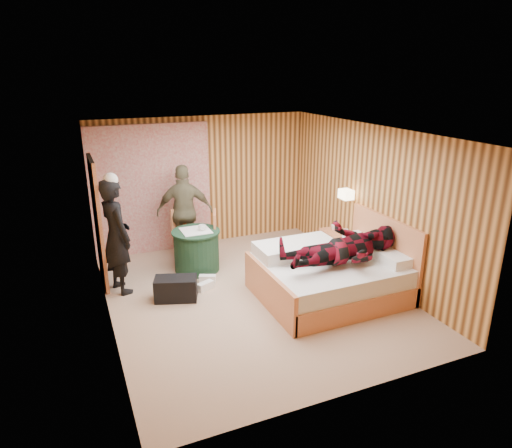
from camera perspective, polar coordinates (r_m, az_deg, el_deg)
name	(u,v)px	position (r m, az deg, el deg)	size (l,w,h in m)	color
floor	(252,295)	(7.15, -0.45, -8.86)	(4.20, 5.00, 0.01)	tan
ceiling	(252,132)	(6.38, -0.51, 11.45)	(4.20, 5.00, 0.01)	silver
wall_back	(203,182)	(8.93, -6.69, 5.30)	(4.20, 0.02, 2.50)	#EDAC5B
wall_left	(102,238)	(6.21, -18.69, -1.68)	(0.02, 5.00, 2.50)	#EDAC5B
wall_right	(371,203)	(7.68, 14.16, 2.60)	(0.02, 5.00, 2.50)	#EDAC5B
curtain	(152,190)	(8.66, -12.90, 4.17)	(2.20, 0.08, 2.40)	beige
doorway	(98,222)	(7.61, -19.19, 0.19)	(0.06, 0.90, 2.05)	black
wall_lamp	(346,194)	(7.91, 11.22, 3.67)	(0.26, 0.24, 0.16)	gold
bed	(331,275)	(7.11, 9.40, -6.29)	(2.13, 1.68, 1.16)	#E9925F
nightstand	(337,247)	(8.30, 10.05, -2.79)	(0.45, 0.61, 0.59)	#E9925F
round_table	(197,250)	(7.91, -7.44, -3.25)	(0.82, 0.82, 0.73)	#1E422D
chair_far	(185,229)	(8.43, -8.91, -0.65)	(0.55, 0.55, 0.93)	#E9925F
chair_near	(209,234)	(8.08, -5.91, -1.24)	(0.55, 0.55, 0.97)	#E9925F
duffel_bag	(176,289)	(7.05, -9.98, -7.96)	(0.63, 0.33, 0.35)	black
sneaker_left	(205,286)	(7.33, -6.34, -7.69)	(0.28, 0.11, 0.12)	white
sneaker_right	(208,279)	(7.56, -6.08, -6.82)	(0.27, 0.11, 0.12)	white
woman_standing	(116,236)	(7.26, -17.06, -1.48)	(0.66, 0.43, 1.81)	black
man_at_table	(185,212)	(8.38, -8.88, 1.54)	(1.01, 0.42, 1.72)	#6B6347
man_on_bed	(344,238)	(6.69, 10.97, -1.76)	(1.77, 0.67, 0.86)	#5F0917
book_lower	(339,232)	(8.16, 10.36, -1.00)	(0.17, 0.22, 0.02)	white
book_upper	(339,231)	(8.15, 10.37, -0.86)	(0.16, 0.22, 0.02)	white
cup_nightstand	(334,227)	(8.29, 9.70, -0.38)	(0.10, 0.10, 0.09)	white
cup_table	(202,228)	(7.75, -6.75, -0.46)	(0.12, 0.12, 0.10)	white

